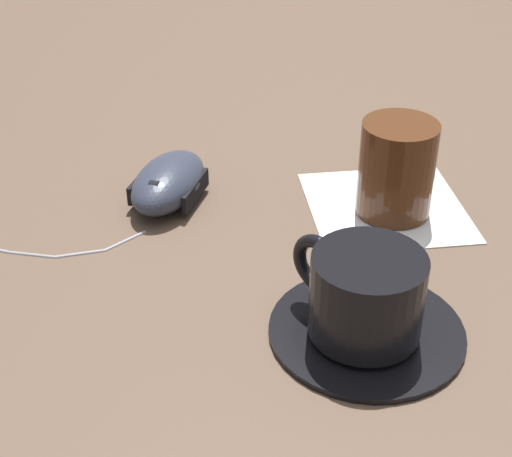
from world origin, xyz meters
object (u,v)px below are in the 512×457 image
object	(u,v)px
computer_mouse	(168,182)
coffee_cup	(364,293)
drinking_glass	(397,169)
saucer	(367,329)

from	to	relation	value
computer_mouse	coffee_cup	bearing A→B (deg)	-70.89
computer_mouse	drinking_glass	size ratio (longest dim) A/B	1.39
saucer	coffee_cup	xyz separation A→B (m)	(-0.01, -0.00, 0.04)
coffee_cup	drinking_glass	xyz separation A→B (m)	(0.10, 0.14, 0.00)
saucer	computer_mouse	size ratio (longest dim) A/B	1.20
saucer	drinking_glass	xyz separation A→B (m)	(0.10, 0.14, 0.04)
coffee_cup	computer_mouse	size ratio (longest dim) A/B	0.88
saucer	computer_mouse	distance (m)	0.25
drinking_glass	computer_mouse	bearing A→B (deg)	154.18
coffee_cup	drinking_glass	world-z (taller)	drinking_glass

